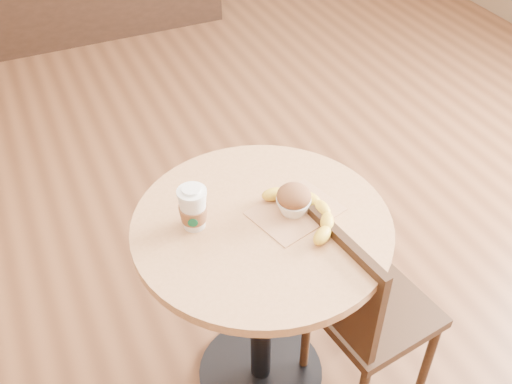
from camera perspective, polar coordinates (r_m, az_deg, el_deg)
cafe_table at (r=1.82m, az=0.53°, el=-7.62°), size 0.73×0.73×0.75m
chair_right at (r=1.90m, az=10.04°, el=-10.89°), size 0.38×0.38×0.78m
kraft_bag at (r=1.70m, az=3.77°, el=-1.84°), size 0.28×0.24×0.00m
coffee_cup at (r=1.63m, az=-6.01°, el=-1.65°), size 0.08×0.08×0.13m
muffin at (r=1.67m, az=3.60°, el=-0.75°), size 0.10×0.10×0.09m
banana at (r=1.68m, az=4.73°, el=-1.85°), size 0.20×0.30×0.04m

